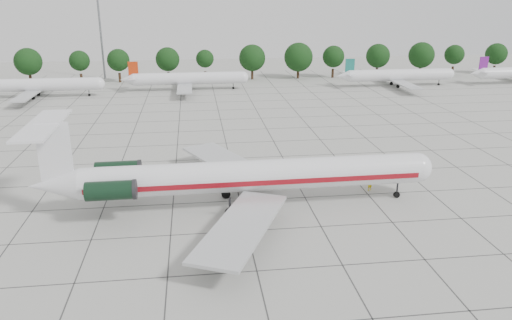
{
  "coord_description": "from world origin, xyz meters",
  "views": [
    {
      "loc": [
        -5.05,
        -55.11,
        24.17
      ],
      "look_at": [
        2.55,
        4.68,
        3.5
      ],
      "focal_mm": 35.0,
      "sensor_mm": 36.0,
      "label": 1
    }
  ],
  "objects_px": {
    "bg_airliner_d": "(398,75)",
    "floodlight_mast": "(100,27)",
    "ground_crew": "(370,183)",
    "bg_airliner_b": "(38,85)",
    "main_airliner": "(233,176)",
    "bg_airliner_c": "(188,79)"
  },
  "relations": [
    {
      "from": "bg_airliner_b",
      "to": "bg_airliner_d",
      "type": "bearing_deg",
      "value": 1.93
    },
    {
      "from": "bg_airliner_d",
      "to": "bg_airliner_b",
      "type": "bearing_deg",
      "value": -178.07
    },
    {
      "from": "bg_airliner_d",
      "to": "floodlight_mast",
      "type": "relative_size",
      "value": 1.11
    },
    {
      "from": "main_airliner",
      "to": "floodlight_mast",
      "type": "bearing_deg",
      "value": 106.58
    },
    {
      "from": "bg_airliner_c",
      "to": "floodlight_mast",
      "type": "bearing_deg",
      "value": 138.4
    },
    {
      "from": "bg_airliner_d",
      "to": "floodlight_mast",
      "type": "bearing_deg",
      "value": 163.9
    },
    {
      "from": "bg_airliner_b",
      "to": "bg_airliner_d",
      "type": "xyz_separation_m",
      "value": [
        89.4,
        3.01,
        0.0
      ]
    },
    {
      "from": "floodlight_mast",
      "to": "bg_airliner_b",
      "type": "bearing_deg",
      "value": -113.45
    },
    {
      "from": "bg_airliner_b",
      "to": "bg_airliner_c",
      "type": "distance_m",
      "value": 35.13
    },
    {
      "from": "ground_crew",
      "to": "bg_airliner_c",
      "type": "bearing_deg",
      "value": -95.77
    },
    {
      "from": "ground_crew",
      "to": "floodlight_mast",
      "type": "height_order",
      "value": "floodlight_mast"
    },
    {
      "from": "bg_airliner_b",
      "to": "bg_airliner_d",
      "type": "relative_size",
      "value": 1.0
    },
    {
      "from": "bg_airliner_b",
      "to": "bg_airliner_c",
      "type": "relative_size",
      "value": 1.0
    },
    {
      "from": "bg_airliner_c",
      "to": "floodlight_mast",
      "type": "xyz_separation_m",
      "value": [
        -23.73,
        21.07,
        11.37
      ]
    },
    {
      "from": "bg_airliner_b",
      "to": "bg_airliner_c",
      "type": "bearing_deg",
      "value": 7.43
    },
    {
      "from": "bg_airliner_b",
      "to": "main_airliner",
      "type": "bearing_deg",
      "value": -59.44
    },
    {
      "from": "main_airliner",
      "to": "ground_crew",
      "type": "height_order",
      "value": "main_airliner"
    },
    {
      "from": "bg_airliner_d",
      "to": "floodlight_mast",
      "type": "xyz_separation_m",
      "value": [
        -78.3,
        22.6,
        11.37
      ]
    },
    {
      "from": "bg_airliner_b",
      "to": "bg_airliner_c",
      "type": "height_order",
      "value": "same"
    },
    {
      "from": "ground_crew",
      "to": "bg_airliner_b",
      "type": "xyz_separation_m",
      "value": [
        -57.73,
        65.17,
        1.96
      ]
    },
    {
      "from": "ground_crew",
      "to": "floodlight_mast",
      "type": "relative_size",
      "value": 0.07
    },
    {
      "from": "main_airliner",
      "to": "floodlight_mast",
      "type": "xyz_separation_m",
      "value": [
        -29.1,
        93.7,
        10.43
      ]
    }
  ]
}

